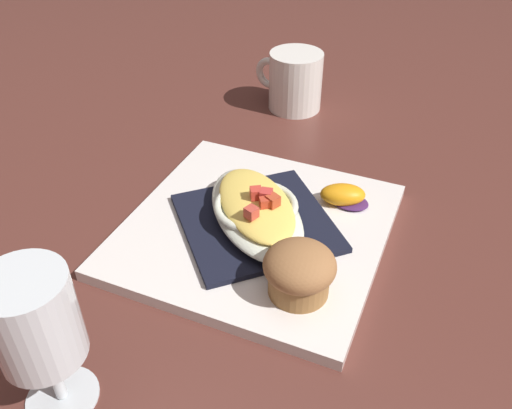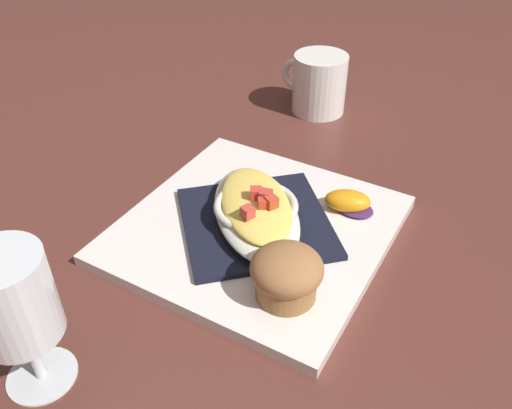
{
  "view_description": "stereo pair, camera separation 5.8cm",
  "coord_description": "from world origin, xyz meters",
  "px_view_note": "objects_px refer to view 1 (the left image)",
  "views": [
    {
      "loc": [
        0.46,
        0.16,
        0.42
      ],
      "look_at": [
        0.0,
        0.0,
        0.04
      ],
      "focal_mm": 37.7,
      "sensor_mm": 36.0,
      "label": 1
    },
    {
      "loc": [
        0.44,
        0.21,
        0.42
      ],
      "look_at": [
        0.0,
        0.0,
        0.04
      ],
      "focal_mm": 37.7,
      "sensor_mm": 36.0,
      "label": 2
    }
  ],
  "objects_px": {
    "orange_garnish": "(344,196)",
    "coffee_mug": "(294,84)",
    "stemmed_glass": "(36,326)",
    "square_plate": "(256,229)",
    "muffin": "(299,271)",
    "gratin_dish": "(256,209)"
  },
  "relations": [
    {
      "from": "coffee_mug",
      "to": "stemmed_glass",
      "type": "xyz_separation_m",
      "value": [
        0.59,
        -0.04,
        0.05
      ]
    },
    {
      "from": "coffee_mug",
      "to": "stemmed_glass",
      "type": "height_order",
      "value": "stemmed_glass"
    },
    {
      "from": "square_plate",
      "to": "muffin",
      "type": "relative_size",
      "value": 4.03
    },
    {
      "from": "square_plate",
      "to": "gratin_dish",
      "type": "distance_m",
      "value": 0.03
    },
    {
      "from": "orange_garnish",
      "to": "coffee_mug",
      "type": "bearing_deg",
      "value": -151.74
    },
    {
      "from": "stemmed_glass",
      "to": "gratin_dish",
      "type": "bearing_deg",
      "value": 161.57
    },
    {
      "from": "muffin",
      "to": "coffee_mug",
      "type": "distance_m",
      "value": 0.44
    },
    {
      "from": "square_plate",
      "to": "muffin",
      "type": "distance_m",
      "value": 0.12
    },
    {
      "from": "square_plate",
      "to": "gratin_dish",
      "type": "height_order",
      "value": "gratin_dish"
    },
    {
      "from": "gratin_dish",
      "to": "coffee_mug",
      "type": "height_order",
      "value": "coffee_mug"
    },
    {
      "from": "square_plate",
      "to": "coffee_mug",
      "type": "distance_m",
      "value": 0.34
    },
    {
      "from": "muffin",
      "to": "coffee_mug",
      "type": "xyz_separation_m",
      "value": [
        -0.42,
        -0.12,
        -0.0
      ]
    },
    {
      "from": "square_plate",
      "to": "gratin_dish",
      "type": "relative_size",
      "value": 1.47
    },
    {
      "from": "gratin_dish",
      "to": "stemmed_glass",
      "type": "bearing_deg",
      "value": -18.43
    },
    {
      "from": "muffin",
      "to": "coffee_mug",
      "type": "bearing_deg",
      "value": -163.44
    },
    {
      "from": "gratin_dish",
      "to": "coffee_mug",
      "type": "bearing_deg",
      "value": -171.66
    },
    {
      "from": "coffee_mug",
      "to": "stemmed_glass",
      "type": "bearing_deg",
      "value": -3.76
    },
    {
      "from": "orange_garnish",
      "to": "stemmed_glass",
      "type": "xyz_separation_m",
      "value": [
        0.34,
        -0.18,
        0.07
      ]
    },
    {
      "from": "gratin_dish",
      "to": "coffee_mug",
      "type": "distance_m",
      "value": 0.34
    },
    {
      "from": "orange_garnish",
      "to": "coffee_mug",
      "type": "height_order",
      "value": "coffee_mug"
    },
    {
      "from": "square_plate",
      "to": "coffee_mug",
      "type": "relative_size",
      "value": 2.5
    },
    {
      "from": "muffin",
      "to": "coffee_mug",
      "type": "relative_size",
      "value": 0.62
    }
  ]
}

